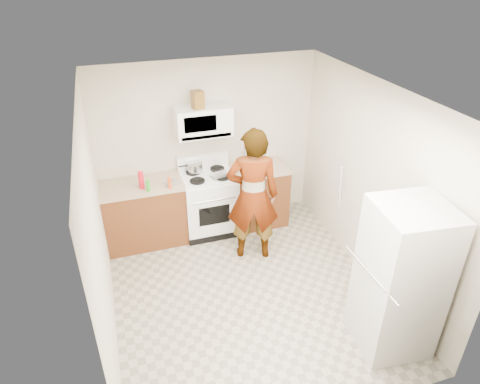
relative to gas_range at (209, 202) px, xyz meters
name	(u,v)px	position (x,y,z in m)	size (l,w,h in m)	color
floor	(247,292)	(0.10, -1.48, -0.49)	(3.60, 3.60, 0.00)	gray
back_wall	(208,145)	(0.10, 0.31, 0.76)	(3.20, 0.02, 2.50)	beige
right_wall	(372,186)	(1.69, -1.48, 0.76)	(0.02, 3.60, 2.50)	beige
cabinet_left	(145,214)	(-0.94, 0.01, -0.04)	(1.12, 0.62, 0.90)	brown
counter_left	(141,185)	(-0.94, 0.01, 0.43)	(1.14, 0.64, 0.04)	tan
cabinet_right	(258,195)	(0.78, 0.01, -0.04)	(0.80, 0.62, 0.90)	brown
counter_right	(259,168)	(0.78, 0.01, 0.43)	(0.82, 0.64, 0.04)	tan
gas_range	(209,202)	(0.00, 0.00, 0.00)	(0.76, 0.65, 1.13)	white
microwave	(203,121)	(0.00, 0.13, 1.21)	(0.76, 0.38, 0.40)	white
person	(253,196)	(0.41, -0.77, 0.45)	(0.69, 0.45, 1.88)	tan
fridge	(400,280)	(1.32, -2.66, 0.36)	(0.70, 0.70, 1.70)	beige
kettle	(251,156)	(0.73, 0.22, 0.55)	(0.17, 0.17, 0.20)	white
jug	(198,100)	(-0.07, 0.07, 1.53)	(0.14, 0.14, 0.24)	brown
saucepan	(195,167)	(-0.15, 0.14, 0.53)	(0.22, 0.22, 0.12)	#B2B2B6
tray	(220,175)	(0.15, -0.10, 0.47)	(0.25, 0.16, 0.05)	silver
bottle_spray	(141,180)	(-0.93, -0.10, 0.57)	(0.07, 0.07, 0.24)	red
bottle_hot_sauce	(170,183)	(-0.57, -0.22, 0.53)	(0.05, 0.05, 0.16)	#CC4816
bottle_green_cap	(148,185)	(-0.86, -0.21, 0.53)	(0.05, 0.05, 0.16)	#27991B
pot_lid	(171,182)	(-0.53, -0.06, 0.46)	(0.26, 0.26, 0.01)	silver
broom	(339,203)	(1.69, -0.83, 0.14)	(0.03, 0.03, 1.26)	silver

